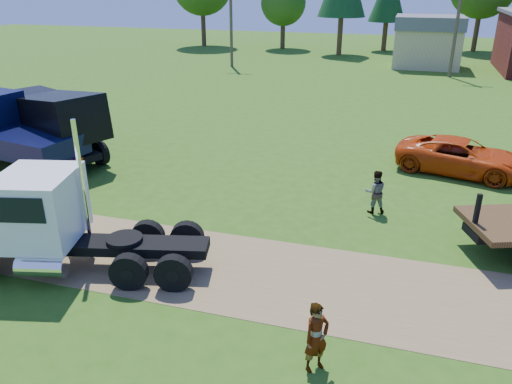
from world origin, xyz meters
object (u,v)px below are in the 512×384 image
(orange_pickup, at_px, (461,156))
(spectator_a, at_px, (316,337))
(black_dump_truck, at_px, (47,120))
(white_semi_tractor, at_px, (45,222))

(orange_pickup, relative_size, spectator_a, 3.26)
(black_dump_truck, xyz_separation_m, spectator_a, (14.50, -10.25, -1.05))
(orange_pickup, distance_m, spectator_a, 14.23)
(black_dump_truck, height_order, orange_pickup, black_dump_truck)
(white_semi_tractor, relative_size, spectator_a, 4.43)
(white_semi_tractor, xyz_separation_m, spectator_a, (8.22, -1.94, -0.65))
(white_semi_tractor, bearing_deg, spectator_a, -26.78)
(white_semi_tractor, xyz_separation_m, black_dump_truck, (-6.29, 8.30, 0.39))
(black_dump_truck, relative_size, spectator_a, 4.72)
(black_dump_truck, height_order, spectator_a, black_dump_truck)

